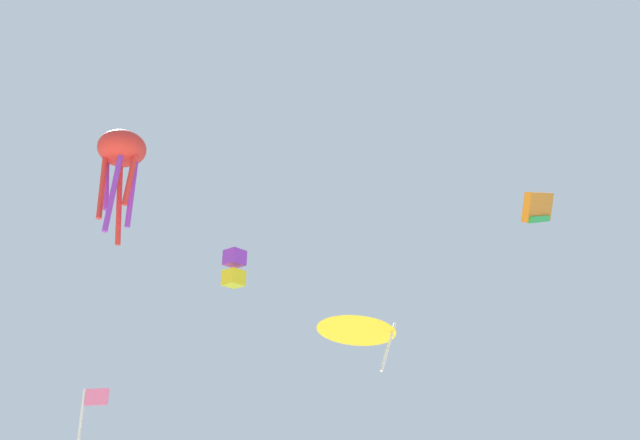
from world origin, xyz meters
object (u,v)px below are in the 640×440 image
Objects in this scene: kite_parafoil_orange at (538,208)px; kite_delta_yellow at (357,325)px; kite_box_purple at (234,268)px; kite_octopus_red at (121,154)px.

kite_delta_yellow is at bearing -17.99° from kite_parafoil_orange.
kite_delta_yellow is at bearing 66.69° from kite_box_purple.
kite_box_purple reaches higher than kite_delta_yellow.
kite_octopus_red is at bearing -51.10° from kite_parafoil_orange.
kite_octopus_red is (-12.64, 3.08, 10.31)m from kite_delta_yellow.
kite_octopus_red is (-3.09, -8.63, 3.63)m from kite_box_purple.
kite_box_purple is at bearing -33.59° from kite_delta_yellow.
kite_parafoil_orange is (17.47, -1.30, 1.59)m from kite_box_purple.
kite_parafoil_orange is (20.56, 7.33, -2.04)m from kite_octopus_red.
kite_box_purple is at bearing -74.99° from kite_parafoil_orange.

